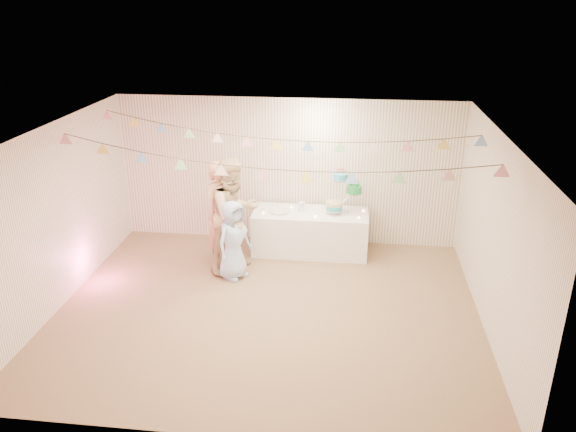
# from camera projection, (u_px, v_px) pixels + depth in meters

# --- Properties ---
(floor) EXTENTS (6.00, 6.00, 0.00)m
(floor) POSITION_uv_depth(u_px,v_px,m) (268.00, 310.00, 8.07)
(floor) COLOR brown
(floor) RESTS_ON ground
(ceiling) EXTENTS (6.00, 6.00, 0.00)m
(ceiling) POSITION_uv_depth(u_px,v_px,m) (265.00, 133.00, 7.10)
(ceiling) COLOR silver
(ceiling) RESTS_ON ground
(back_wall) EXTENTS (6.00, 6.00, 0.00)m
(back_wall) POSITION_uv_depth(u_px,v_px,m) (288.00, 172.00, 9.89)
(back_wall) COLOR white
(back_wall) RESTS_ON ground
(front_wall) EXTENTS (6.00, 6.00, 0.00)m
(front_wall) POSITION_uv_depth(u_px,v_px,m) (226.00, 331.00, 5.29)
(front_wall) COLOR white
(front_wall) RESTS_ON ground
(left_wall) EXTENTS (5.00, 5.00, 0.00)m
(left_wall) POSITION_uv_depth(u_px,v_px,m) (56.00, 217.00, 7.91)
(left_wall) COLOR white
(left_wall) RESTS_ON ground
(right_wall) EXTENTS (5.00, 5.00, 0.00)m
(right_wall) POSITION_uv_depth(u_px,v_px,m) (495.00, 238.00, 7.26)
(right_wall) COLOR white
(right_wall) RESTS_ON ground
(table) EXTENTS (1.97, 0.79, 0.74)m
(table) POSITION_uv_depth(u_px,v_px,m) (310.00, 232.00, 9.75)
(table) COLOR white
(table) RESTS_ON floor
(cake_stand) EXTENTS (0.66, 0.39, 0.74)m
(cake_stand) POSITION_uv_depth(u_px,v_px,m) (344.00, 192.00, 9.45)
(cake_stand) COLOR silver
(cake_stand) RESTS_ON table
(cake_bottom) EXTENTS (0.31, 0.31, 0.15)m
(cake_bottom) POSITION_uv_depth(u_px,v_px,m) (334.00, 208.00, 9.52)
(cake_bottom) COLOR teal
(cake_bottom) RESTS_ON cake_stand
(cake_middle) EXTENTS (0.27, 0.27, 0.22)m
(cake_middle) POSITION_uv_depth(u_px,v_px,m) (354.00, 191.00, 9.52)
(cake_middle) COLOR #1D893B
(cake_middle) RESTS_ON cake_stand
(cake_top_tier) EXTENTS (0.25, 0.25, 0.19)m
(cake_top_tier) POSITION_uv_depth(u_px,v_px,m) (341.00, 178.00, 9.33)
(cake_top_tier) COLOR #3FA6C8
(cake_top_tier) RESTS_ON cake_stand
(platter) EXTENTS (0.34, 0.34, 0.02)m
(platter) POSITION_uv_depth(u_px,v_px,m) (280.00, 211.00, 9.61)
(platter) COLOR white
(platter) RESTS_ON table
(posy) EXTENTS (0.15, 0.15, 0.17)m
(posy) POSITION_uv_depth(u_px,v_px,m) (302.00, 206.00, 9.63)
(posy) COLOR white
(posy) RESTS_ON table
(person_adult_a) EXTENTS (0.72, 0.77, 1.77)m
(person_adult_a) POSITION_uv_depth(u_px,v_px,m) (222.00, 214.00, 9.16)
(person_adult_a) COLOR tan
(person_adult_a) RESTS_ON floor
(person_adult_b) EXTENTS (1.14, 1.17, 1.90)m
(person_adult_b) POSITION_uv_depth(u_px,v_px,m) (235.00, 215.00, 8.92)
(person_adult_b) COLOR tan
(person_adult_b) RESTS_ON floor
(person_child) EXTENTS (0.69, 0.75, 1.29)m
(person_child) POSITION_uv_depth(u_px,v_px,m) (233.00, 240.00, 8.78)
(person_child) COLOR #A9C8F0
(person_child) RESTS_ON floor
(bunting_back) EXTENTS (5.60, 1.10, 0.40)m
(bunting_back) POSITION_uv_depth(u_px,v_px,m) (277.00, 132.00, 8.20)
(bunting_back) COLOR pink
(bunting_back) RESTS_ON ceiling
(bunting_front) EXTENTS (5.60, 0.90, 0.36)m
(bunting_front) POSITION_uv_depth(u_px,v_px,m) (263.00, 159.00, 7.02)
(bunting_front) COLOR #72A5E5
(bunting_front) RESTS_ON ceiling
(tealight_0) EXTENTS (0.04, 0.04, 0.03)m
(tealight_0) POSITION_uv_depth(u_px,v_px,m) (263.00, 213.00, 9.55)
(tealight_0) COLOR #FFD88C
(tealight_0) RESTS_ON table
(tealight_1) EXTENTS (0.04, 0.04, 0.03)m
(tealight_1) POSITION_uv_depth(u_px,v_px,m) (291.00, 207.00, 9.81)
(tealight_1) COLOR #FFD88C
(tealight_1) RESTS_ON table
(tealight_2) EXTENTS (0.04, 0.04, 0.03)m
(tealight_2) POSITION_uv_depth(u_px,v_px,m) (315.00, 216.00, 9.39)
(tealight_2) COLOR #FFD88C
(tealight_2) RESTS_ON table
(tealight_3) EXTENTS (0.04, 0.04, 0.03)m
(tealight_3) POSITION_uv_depth(u_px,v_px,m) (332.00, 208.00, 9.77)
(tealight_3) COLOR #FFD88C
(tealight_3) RESTS_ON table
(tealight_4) EXTENTS (0.04, 0.04, 0.03)m
(tealight_4) POSITION_uv_depth(u_px,v_px,m) (359.00, 218.00, 9.35)
(tealight_4) COLOR #FFD88C
(tealight_4) RESTS_ON table
(tealight_5) EXTENTS (0.04, 0.04, 0.03)m
(tealight_5) POSITION_uv_depth(u_px,v_px,m) (363.00, 211.00, 9.64)
(tealight_5) COLOR #FFD88C
(tealight_5) RESTS_ON table
(tealight_6) EXTENTS (0.04, 0.04, 0.03)m
(tealight_6) POSITION_uv_depth(u_px,v_px,m) (329.00, 210.00, 9.66)
(tealight_6) COLOR #FFD88C
(tealight_6) RESTS_ON table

